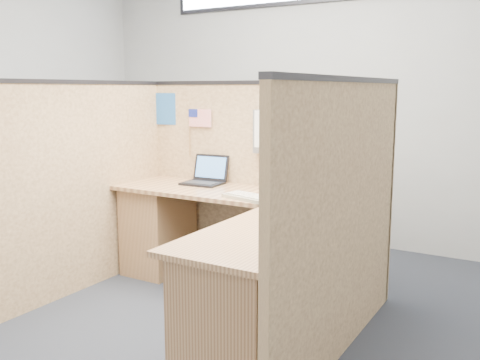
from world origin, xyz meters
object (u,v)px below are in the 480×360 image
Objects in this scene: l_desk at (232,255)px; keyboard at (254,198)px; mouse at (299,202)px; laptop at (206,177)px.

keyboard is at bearing 71.66° from l_desk.
mouse reaches higher than l_desk.
mouse is (0.97, -0.37, -0.03)m from laptop.
l_desk is at bearing -48.04° from laptop.
mouse reaches higher than keyboard.
l_desk is 0.41m from keyboard.
laptop is 0.74m from keyboard.
keyboard reaches higher than l_desk.
keyboard is 0.33m from mouse.
l_desk is at bearing -94.49° from keyboard.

